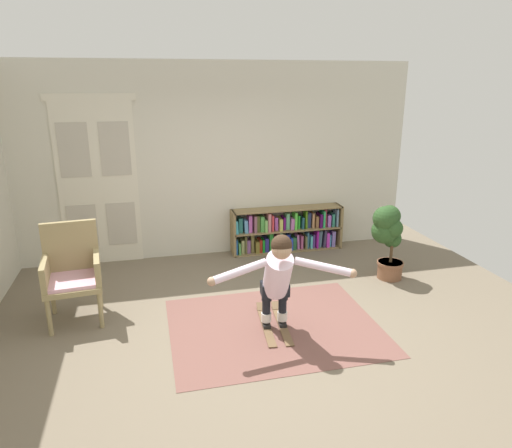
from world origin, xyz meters
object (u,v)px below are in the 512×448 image
(skis_pair, at_px, (274,323))
(wicker_chair, at_px, (72,270))
(person_skier, at_px, (278,274))
(potted_plant, at_px, (388,234))
(bookshelf, at_px, (285,231))

(skis_pair, bearing_deg, wicker_chair, 161.82)
(person_skier, bearing_deg, wicker_chair, 156.67)
(potted_plant, distance_m, skis_pair, 2.15)
(wicker_chair, xyz_separation_m, person_skier, (2.13, -0.92, 0.13))
(skis_pair, xyz_separation_m, person_skier, (-0.02, -0.21, 0.69))
(bookshelf, bearing_deg, wicker_chair, -152.34)
(person_skier, bearing_deg, bookshelf, 71.17)
(wicker_chair, relative_size, potted_plant, 1.08)
(person_skier, bearing_deg, skis_pair, 84.50)
(wicker_chair, height_order, potted_plant, wicker_chair)
(bookshelf, xyz_separation_m, skis_pair, (-0.82, -2.27, -0.30))
(wicker_chair, relative_size, person_skier, 0.74)
(bookshelf, relative_size, person_skier, 1.21)
(wicker_chair, distance_m, person_skier, 2.32)
(bookshelf, distance_m, potted_plant, 1.73)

